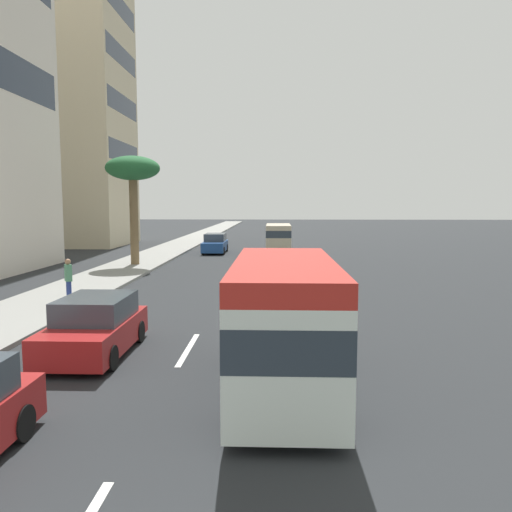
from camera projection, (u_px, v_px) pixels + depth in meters
ground_plane at (239, 264)px, 34.08m from camera, size 198.00×198.00×0.00m
sidewalk_right at (139, 263)px, 34.33m from camera, size 162.00×3.79×0.15m
lane_stripe_mid at (188, 349)px, 14.13m from camera, size 3.20×0.16×0.01m
lane_stripe_far at (226, 286)px, 25.09m from camera, size 3.20×0.16×0.01m
minibus_lead at (284, 320)px, 10.89m from camera, size 6.19×2.31×2.90m
car_second at (95, 327)px, 13.62m from camera, size 4.13×1.96×1.58m
van_third at (278, 238)px, 39.85m from camera, size 5.35×2.07×2.48m
car_fifth at (215, 244)px, 42.03m from camera, size 4.59×1.88×1.63m
pedestrian_near_lamp at (68, 278)px, 20.08m from camera, size 0.39×0.37×1.77m
palm_tree at (133, 172)px, 32.33m from camera, size 3.51×3.51×7.09m
office_tower_far at (66, 49)px, 48.50m from camera, size 10.22×11.10×38.51m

